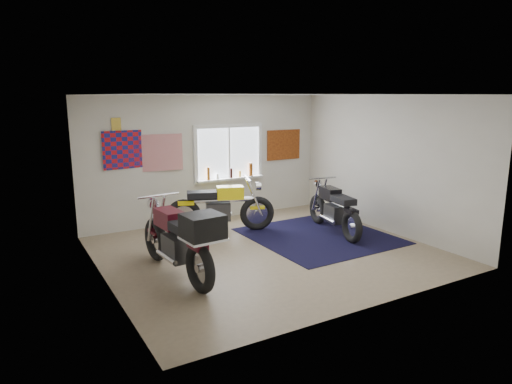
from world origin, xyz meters
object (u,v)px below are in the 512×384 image
maroon_tourer (181,240)px  yellow_triumph (220,208)px  black_chrome_bike (334,210)px  navy_rug (319,236)px

maroon_tourer → yellow_triumph: bearing=-44.2°
black_chrome_bike → maroon_tourer: maroon_tourer is taller
navy_rug → black_chrome_bike: bearing=9.2°
black_chrome_bike → maroon_tourer: bearing=112.5°
navy_rug → black_chrome_bike: size_ratio=1.29×
yellow_triumph → maroon_tourer: bearing=-109.5°
yellow_triumph → black_chrome_bike: (1.93, -1.17, -0.03)m
yellow_triumph → black_chrome_bike: size_ratio=1.04×
navy_rug → yellow_triumph: yellow_triumph is taller
black_chrome_bike → navy_rug: bearing=110.2°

